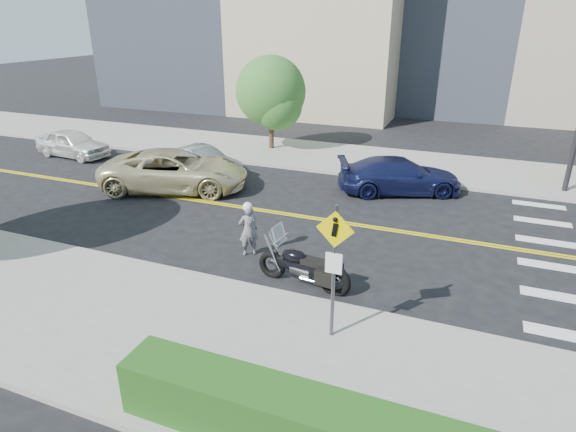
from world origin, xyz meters
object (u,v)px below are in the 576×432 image
(motorcycle, at_px, (304,259))
(suv, at_px, (175,170))
(parked_car_white, at_px, (73,143))
(pedestrian_sign, at_px, (334,260))
(parked_car_blue, at_px, (399,176))
(motorcyclist, at_px, (248,229))
(parked_car_silver, at_px, (202,162))

(motorcycle, height_order, suv, suv)
(parked_car_white, bearing_deg, motorcycle, -111.43)
(pedestrian_sign, xyz_separation_m, parked_car_white, (-16.25, 9.39, -1.29))
(parked_car_white, height_order, parked_car_blue, parked_car_blue)
(motorcyclist, xyz_separation_m, suv, (-5.26, 4.08, -0.02))
(parked_car_blue, bearing_deg, motorcycle, 149.87)
(parked_car_white, xyz_separation_m, parked_car_blue, (15.93, 0.70, 0.02))
(motorcyclist, distance_m, parked_car_blue, 7.73)
(motorcyclist, height_order, suv, motorcyclist)
(parked_car_silver, bearing_deg, parked_car_white, 101.50)
(pedestrian_sign, distance_m, parked_car_silver, 12.67)
(motorcyclist, height_order, parked_car_silver, motorcyclist)
(parked_car_white, distance_m, parked_car_blue, 15.95)
(motorcycle, xyz_separation_m, parked_car_white, (-14.90, 7.42, -0.10))
(pedestrian_sign, xyz_separation_m, motorcycle, (-1.36, 1.97, -1.19))
(motorcycle, relative_size, suv, 0.44)
(parked_car_white, bearing_deg, pedestrian_sign, -114.97)
(parked_car_silver, height_order, parked_car_blue, parked_car_blue)
(pedestrian_sign, relative_size, motorcycle, 1.18)
(suv, relative_size, parked_car_white, 1.46)
(motorcycle, bearing_deg, parked_car_silver, 142.46)
(parked_car_blue, bearing_deg, suv, 86.78)
(pedestrian_sign, bearing_deg, parked_car_white, 149.98)
(parked_car_silver, bearing_deg, parked_car_blue, -69.70)
(parked_car_white, bearing_deg, motorcyclist, -111.37)
(motorcyclist, bearing_deg, parked_car_white, -62.96)
(pedestrian_sign, height_order, parked_car_blue, pedestrian_sign)
(parked_car_white, distance_m, parked_car_silver, 7.56)
(pedestrian_sign, height_order, parked_car_white, pedestrian_sign)
(pedestrian_sign, bearing_deg, motorcycle, 124.54)
(suv, bearing_deg, pedestrian_sign, -148.21)
(suv, bearing_deg, parked_car_white, 54.12)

